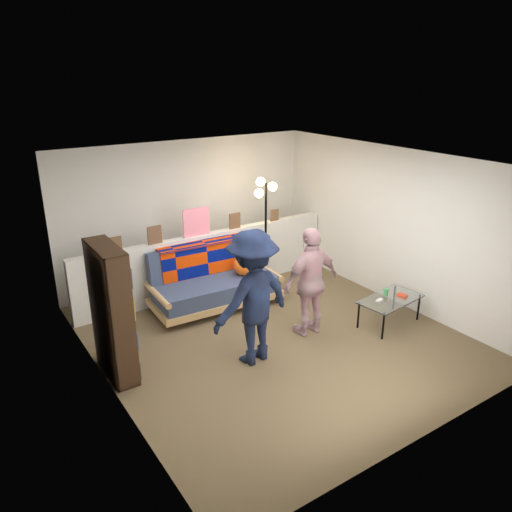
{
  "coord_description": "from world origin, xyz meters",
  "views": [
    {
      "loc": [
        -3.55,
        -4.94,
        3.46
      ],
      "look_at": [
        0.0,
        0.4,
        1.05
      ],
      "focal_mm": 35.0,
      "sensor_mm": 36.0,
      "label": 1
    }
  ],
  "objects_px": {
    "coffee_table": "(390,300)",
    "person_right": "(311,282)",
    "floor_lamp": "(265,210)",
    "bookshelf": "(112,316)",
    "futon_sofa": "(215,282)",
    "person_left": "(252,298)"
  },
  "relations": [
    {
      "from": "floor_lamp",
      "to": "bookshelf",
      "type": "bearing_deg",
      "value": -156.96
    },
    {
      "from": "bookshelf",
      "to": "coffee_table",
      "type": "height_order",
      "value": "bookshelf"
    },
    {
      "from": "bookshelf",
      "to": "floor_lamp",
      "type": "height_order",
      "value": "floor_lamp"
    },
    {
      "from": "bookshelf",
      "to": "coffee_table",
      "type": "distance_m",
      "value": 3.82
    },
    {
      "from": "bookshelf",
      "to": "floor_lamp",
      "type": "xyz_separation_m",
      "value": [
        3.04,
        1.29,
        0.53
      ]
    },
    {
      "from": "futon_sofa",
      "to": "bookshelf",
      "type": "xyz_separation_m",
      "value": [
        -1.9,
        -0.98,
        0.37
      ]
    },
    {
      "from": "coffee_table",
      "to": "person_right",
      "type": "relative_size",
      "value": 0.66
    },
    {
      "from": "futon_sofa",
      "to": "person_right",
      "type": "bearing_deg",
      "value": -65.64
    },
    {
      "from": "coffee_table",
      "to": "person_left",
      "type": "distance_m",
      "value": 2.23
    },
    {
      "from": "bookshelf",
      "to": "floor_lamp",
      "type": "relative_size",
      "value": 0.9
    },
    {
      "from": "person_left",
      "to": "person_right",
      "type": "xyz_separation_m",
      "value": [
        1.04,
        0.14,
        -0.09
      ]
    },
    {
      "from": "futon_sofa",
      "to": "person_right",
      "type": "xyz_separation_m",
      "value": [
        0.67,
        -1.49,
        0.37
      ]
    },
    {
      "from": "coffee_table",
      "to": "floor_lamp",
      "type": "distance_m",
      "value": 2.5
    },
    {
      "from": "bookshelf",
      "to": "person_right",
      "type": "height_order",
      "value": "bookshelf"
    },
    {
      "from": "futon_sofa",
      "to": "bookshelf",
      "type": "height_order",
      "value": "bookshelf"
    },
    {
      "from": "futon_sofa",
      "to": "floor_lamp",
      "type": "relative_size",
      "value": 1.1
    },
    {
      "from": "coffee_table",
      "to": "person_left",
      "type": "height_order",
      "value": "person_left"
    },
    {
      "from": "floor_lamp",
      "to": "person_left",
      "type": "relative_size",
      "value": 1.06
    },
    {
      "from": "futon_sofa",
      "to": "person_left",
      "type": "distance_m",
      "value": 1.73
    },
    {
      "from": "person_right",
      "to": "coffee_table",
      "type": "bearing_deg",
      "value": 156.98
    },
    {
      "from": "person_right",
      "to": "bookshelf",
      "type": "bearing_deg",
      "value": -12.57
    },
    {
      "from": "bookshelf",
      "to": "person_left",
      "type": "relative_size",
      "value": 0.95
    }
  ]
}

